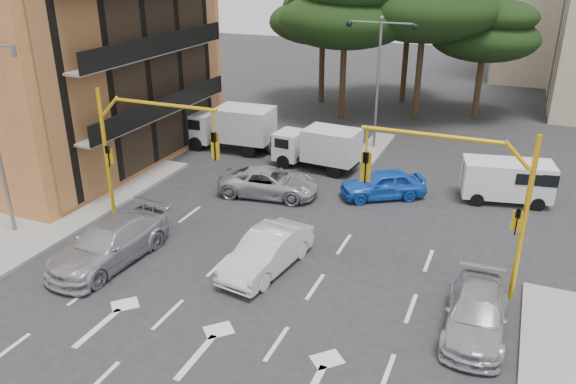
# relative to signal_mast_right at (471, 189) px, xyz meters

# --- Properties ---
(ground) EXTENTS (120.00, 120.00, 0.00)m
(ground) POSITION_rel_signal_mast_right_xyz_m (-6.80, -1.99, -3.88)
(ground) COLOR #28282B
(ground) RESTS_ON ground
(median_strip) EXTENTS (1.40, 6.00, 0.15)m
(median_strip) POSITION_rel_signal_mast_right_xyz_m (-6.80, 14.01, -3.81)
(median_strip) COLOR gray
(median_strip) RESTS_ON ground
(apartment_orange) EXTENTS (15.19, 16.15, 13.70)m
(apartment_orange) POSITION_rel_signal_mast_right_xyz_m (-24.76, 6.01, 2.97)
(apartment_orange) COLOR #B96D3A
(apartment_orange) RESTS_ON ground
(pine_left_near) EXTENTS (9.15, 9.15, 10.23)m
(pine_left_near) POSITION_rel_signal_mast_right_xyz_m (-10.75, 19.96, 3.72)
(pine_left_near) COLOR #382616
(pine_left_near) RESTS_ON ground
(pine_left_far) EXTENTS (8.32, 8.32, 9.30)m
(pine_left_far) POSITION_rel_signal_mast_right_xyz_m (-13.75, 23.96, 3.03)
(pine_left_far) COLOR #382616
(pine_left_far) RESTS_ON ground
(pine_right) EXTENTS (7.49, 7.49, 8.37)m
(pine_right) POSITION_rel_signal_mast_right_xyz_m (-1.75, 23.96, 2.33)
(pine_right) COLOR #382616
(pine_right) RESTS_ON ground
(pine_back) EXTENTS (9.15, 9.15, 10.23)m
(pine_back) POSITION_rel_signal_mast_right_xyz_m (-7.75, 26.96, 3.72)
(pine_back) COLOR #382616
(pine_back) RESTS_ON ground
(signal_mast_right) EXTENTS (5.79, 0.37, 6.00)m
(signal_mast_right) POSITION_rel_signal_mast_right_xyz_m (0.00, 0.00, 0.00)
(signal_mast_right) COLOR yellow
(signal_mast_right) RESTS_ON ground
(signal_mast_left) EXTENTS (5.79, 0.37, 6.00)m
(signal_mast_left) POSITION_rel_signal_mast_right_xyz_m (-13.61, 0.00, 0.00)
(signal_mast_left) COLOR yellow
(signal_mast_left) RESTS_ON ground
(street_lamp_center) EXTENTS (4.16, 0.36, 7.77)m
(street_lamp_center) POSITION_rel_signal_mast_right_xyz_m (-6.80, 14.01, 1.54)
(street_lamp_center) COLOR slate
(street_lamp_center) RESTS_ON median_strip
(car_white_hatch) EXTENTS (2.26, 4.80, 1.52)m
(car_white_hatch) POSITION_rel_signal_mast_right_xyz_m (-6.94, -1.53, -3.12)
(car_white_hatch) COLOR silver
(car_white_hatch) RESTS_ON ground
(car_blue_compact) EXTENTS (4.44, 3.61, 1.42)m
(car_blue_compact) POSITION_rel_signal_mast_right_xyz_m (-4.52, 6.92, -3.17)
(car_blue_compact) COLOR blue
(car_blue_compact) RESTS_ON ground
(car_silver_wagon) EXTENTS (2.62, 5.67, 1.61)m
(car_silver_wagon) POSITION_rel_signal_mast_right_xyz_m (-12.87, -3.34, -3.08)
(car_silver_wagon) COLOR #A2A3AA
(car_silver_wagon) RESTS_ON ground
(car_silver_cross_a) EXTENTS (5.22, 2.95, 1.38)m
(car_silver_cross_a) POSITION_rel_signal_mast_right_xyz_m (-9.81, 5.01, -3.20)
(car_silver_cross_a) COLOR #AAADB2
(car_silver_cross_a) RESTS_ON ground
(car_silver_cross_b) EXTENTS (3.81, 1.66, 1.28)m
(car_silver_cross_b) POSITION_rel_signal_mast_right_xyz_m (-10.66, 11.01, -3.25)
(car_silver_cross_b) COLOR #9CA0A4
(car_silver_cross_b) RESTS_ON ground
(car_silver_parked) EXTENTS (1.97, 4.61, 1.33)m
(car_silver_parked) POSITION_rel_signal_mast_right_xyz_m (0.80, -2.44, -3.22)
(car_silver_parked) COLOR #A3A5AB
(car_silver_parked) RESTS_ON ground
(van_white) EXTENTS (4.42, 2.66, 2.07)m
(van_white) POSITION_rel_signal_mast_right_xyz_m (1.08, 8.80, -2.85)
(van_white) COLOR white
(van_white) RESTS_ON ground
(box_truck_a) EXTENTS (5.61, 2.56, 2.71)m
(box_truck_a) POSITION_rel_signal_mast_right_xyz_m (-14.95, 10.59, -2.53)
(box_truck_a) COLOR silver
(box_truck_a) RESTS_ON ground
(box_truck_b) EXTENTS (5.00, 2.44, 2.38)m
(box_truck_b) POSITION_rel_signal_mast_right_xyz_m (-8.92, 9.51, -2.69)
(box_truck_b) COLOR white
(box_truck_b) RESTS_ON ground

